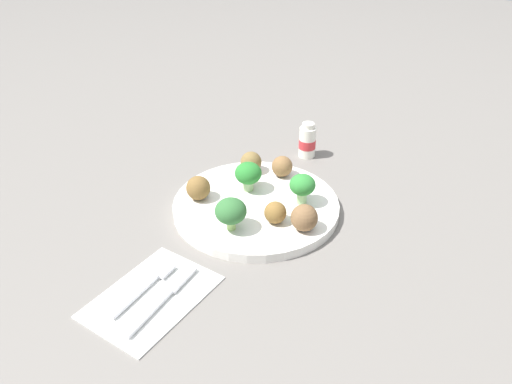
{
  "coord_description": "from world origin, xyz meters",
  "views": [
    {
      "loc": [
        -0.54,
        -0.44,
        0.48
      ],
      "look_at": [
        0.0,
        0.0,
        0.04
      ],
      "focal_mm": 35.13,
      "sensor_mm": 36.0,
      "label": 1
    }
  ],
  "objects_px": {
    "meatball_back_left": "(282,166)",
    "fork": "(145,285)",
    "meatball_mid_left": "(304,218)",
    "napkin": "(152,296)",
    "meatball_back_right": "(198,188)",
    "broccoli_floret_far_rim": "(302,186)",
    "broccoli_floret_back_right": "(248,174)",
    "broccoli_floret_center": "(231,211)",
    "plate": "(256,206)",
    "meatball_front_left": "(251,162)",
    "knife": "(164,295)",
    "yogurt_bottle": "(307,141)",
    "meatball_near_rim": "(275,213)"
  },
  "relations": [
    {
      "from": "plate",
      "to": "meatball_back_left",
      "type": "xyz_separation_m",
      "value": [
        0.1,
        0.02,
        0.03
      ]
    },
    {
      "from": "broccoli_floret_back_right",
      "to": "meatball_back_left",
      "type": "xyz_separation_m",
      "value": [
        0.08,
        -0.02,
        -0.01
      ]
    },
    {
      "from": "meatball_back_left",
      "to": "meatball_back_right",
      "type": "distance_m",
      "value": 0.16
    },
    {
      "from": "meatball_near_rim",
      "to": "meatball_back_left",
      "type": "height_order",
      "value": "meatball_back_left"
    },
    {
      "from": "broccoli_floret_back_right",
      "to": "broccoli_floret_far_rim",
      "type": "height_order",
      "value": "same"
    },
    {
      "from": "meatball_front_left",
      "to": "fork",
      "type": "bearing_deg",
      "value": -166.73
    },
    {
      "from": "knife",
      "to": "plate",
      "type": "bearing_deg",
      "value": 9.13
    },
    {
      "from": "meatball_mid_left",
      "to": "napkin",
      "type": "relative_size",
      "value": 0.25
    },
    {
      "from": "broccoli_floret_center",
      "to": "knife",
      "type": "distance_m",
      "value": 0.17
    },
    {
      "from": "plate",
      "to": "broccoli_floret_center",
      "type": "height_order",
      "value": "broccoli_floret_center"
    },
    {
      "from": "yogurt_bottle",
      "to": "meatball_back_right",
      "type": "bearing_deg",
      "value": 171.37
    },
    {
      "from": "meatball_mid_left",
      "to": "meatball_back_right",
      "type": "relative_size",
      "value": 1.03
    },
    {
      "from": "fork",
      "to": "knife",
      "type": "distance_m",
      "value": 0.04
    },
    {
      "from": "napkin",
      "to": "knife",
      "type": "height_order",
      "value": "knife"
    },
    {
      "from": "meatball_front_left",
      "to": "knife",
      "type": "bearing_deg",
      "value": -160.66
    },
    {
      "from": "meatball_back_right",
      "to": "plate",
      "type": "bearing_deg",
      "value": -57.66
    },
    {
      "from": "plate",
      "to": "meatball_front_left",
      "type": "xyz_separation_m",
      "value": [
        0.07,
        0.07,
        0.03
      ]
    },
    {
      "from": "meatball_back_right",
      "to": "fork",
      "type": "distance_m",
      "value": 0.21
    },
    {
      "from": "meatball_mid_left",
      "to": "yogurt_bottle",
      "type": "relative_size",
      "value": 0.59
    },
    {
      "from": "meatball_back_left",
      "to": "fork",
      "type": "distance_m",
      "value": 0.34
    },
    {
      "from": "meatball_back_left",
      "to": "plate",
      "type": "bearing_deg",
      "value": -169.24
    },
    {
      "from": "plate",
      "to": "broccoli_floret_back_right",
      "type": "height_order",
      "value": "broccoli_floret_back_right"
    },
    {
      "from": "broccoli_floret_far_rim",
      "to": "fork",
      "type": "relative_size",
      "value": 0.44
    },
    {
      "from": "meatball_front_left",
      "to": "knife",
      "type": "relative_size",
      "value": 0.27
    },
    {
      "from": "broccoli_floret_far_rim",
      "to": "meatball_back_right",
      "type": "xyz_separation_m",
      "value": [
        -0.1,
        0.14,
        -0.01
      ]
    },
    {
      "from": "broccoli_floret_back_right",
      "to": "meatball_front_left",
      "type": "xyz_separation_m",
      "value": [
        0.05,
        0.04,
        -0.01
      ]
    },
    {
      "from": "fork",
      "to": "yogurt_bottle",
      "type": "height_order",
      "value": "yogurt_bottle"
    },
    {
      "from": "yogurt_bottle",
      "to": "broccoli_floret_far_rim",
      "type": "bearing_deg",
      "value": -148.45
    },
    {
      "from": "meatball_near_rim",
      "to": "knife",
      "type": "bearing_deg",
      "value": 174.64
    },
    {
      "from": "meatball_back_right",
      "to": "fork",
      "type": "relative_size",
      "value": 0.34
    },
    {
      "from": "plate",
      "to": "yogurt_bottle",
      "type": "xyz_separation_m",
      "value": [
        0.21,
        0.04,
        0.02
      ]
    },
    {
      "from": "broccoli_floret_center",
      "to": "fork",
      "type": "relative_size",
      "value": 0.44
    },
    {
      "from": "meatball_back_left",
      "to": "broccoli_floret_center",
      "type": "bearing_deg",
      "value": -168.68
    },
    {
      "from": "meatball_back_left",
      "to": "meatball_near_rim",
      "type": "bearing_deg",
      "value": -147.59
    },
    {
      "from": "meatball_near_rim",
      "to": "meatball_back_right",
      "type": "distance_m",
      "value": 0.14
    },
    {
      "from": "broccoli_floret_far_rim",
      "to": "broccoli_floret_center",
      "type": "xyz_separation_m",
      "value": [
        -0.13,
        0.04,
        -0.0
      ]
    },
    {
      "from": "broccoli_floret_far_rim",
      "to": "meatball_back_left",
      "type": "xyz_separation_m",
      "value": [
        0.05,
        0.08,
        -0.01
      ]
    },
    {
      "from": "meatball_back_left",
      "to": "meatball_back_right",
      "type": "relative_size",
      "value": 0.93
    },
    {
      "from": "meatball_back_left",
      "to": "meatball_back_right",
      "type": "xyz_separation_m",
      "value": [
        -0.15,
        0.06,
        0.0
      ]
    },
    {
      "from": "knife",
      "to": "meatball_back_left",
      "type": "bearing_deg",
      "value": 9.6
    },
    {
      "from": "meatball_near_rim",
      "to": "meatball_back_left",
      "type": "distance_m",
      "value": 0.15
    },
    {
      "from": "broccoli_floret_back_right",
      "to": "fork",
      "type": "distance_m",
      "value": 0.27
    },
    {
      "from": "meatball_back_right",
      "to": "broccoli_floret_far_rim",
      "type": "bearing_deg",
      "value": -55.44
    },
    {
      "from": "meatball_near_rim",
      "to": "yogurt_bottle",
      "type": "distance_m",
      "value": 0.26
    },
    {
      "from": "broccoli_floret_back_right",
      "to": "fork",
      "type": "xyz_separation_m",
      "value": [
        -0.27,
        -0.04,
        -0.04
      ]
    },
    {
      "from": "broccoli_floret_center",
      "to": "napkin",
      "type": "bearing_deg",
      "value": -178.35
    },
    {
      "from": "meatball_mid_left",
      "to": "fork",
      "type": "distance_m",
      "value": 0.26
    },
    {
      "from": "meatball_front_left",
      "to": "broccoli_floret_back_right",
      "type": "bearing_deg",
      "value": -144.71
    },
    {
      "from": "plate",
      "to": "knife",
      "type": "distance_m",
      "value": 0.25
    },
    {
      "from": "napkin",
      "to": "yogurt_bottle",
      "type": "distance_m",
      "value": 0.47
    }
  ]
}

